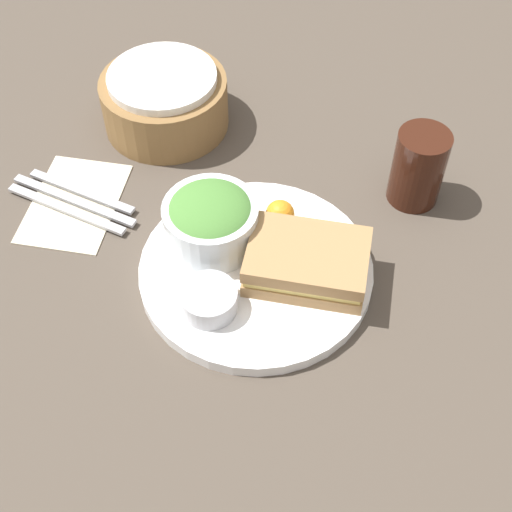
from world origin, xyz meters
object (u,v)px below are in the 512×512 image
(bread_basket, at_px, (165,100))
(sandwich, at_px, (307,263))
(plate, at_px, (256,270))
(salad_bowl, at_px, (211,219))
(knife, at_px, (74,200))
(dressing_cup, at_px, (209,300))
(drink_glass, at_px, (418,167))
(fork, at_px, (66,209))
(spoon, at_px, (82,192))

(bread_basket, bearing_deg, sandwich, -46.58)
(plate, relative_size, salad_bowl, 2.45)
(sandwich, bearing_deg, knife, 166.86)
(knife, bearing_deg, plate, 180.00)
(plate, xyz_separation_m, dressing_cup, (-0.04, -0.07, 0.02))
(knife, bearing_deg, bread_basket, -98.40)
(dressing_cup, bearing_deg, sandwich, 33.31)
(bread_basket, bearing_deg, plate, -54.69)
(drink_glass, distance_m, fork, 0.47)
(salad_bowl, height_order, bread_basket, same)
(knife, bearing_deg, sandwich, -177.28)
(plate, bearing_deg, spoon, 160.40)
(plate, relative_size, fork, 1.58)
(plate, xyz_separation_m, knife, (-0.26, 0.08, -0.00))
(fork, bearing_deg, dressing_cup, 166.36)
(sandwich, relative_size, knife, 0.75)
(knife, bearing_deg, dressing_cup, 162.58)
(bread_basket, height_order, spoon, bread_basket)
(bread_basket, distance_m, spoon, 0.19)
(plate, relative_size, sandwich, 2.00)
(plate, height_order, salad_bowl, salad_bowl)
(salad_bowl, xyz_separation_m, spoon, (-0.20, 0.06, -0.05))
(knife, distance_m, spoon, 0.02)
(sandwich, height_order, fork, sandwich)
(bread_basket, xyz_separation_m, knife, (-0.08, -0.18, -0.04))
(bread_basket, height_order, knife, bread_basket)
(drink_glass, relative_size, spoon, 0.65)
(dressing_cup, bearing_deg, plate, 58.65)
(spoon, bearing_deg, salad_bowl, 179.07)
(salad_bowl, height_order, fork, salad_bowl)
(sandwich, height_order, knife, sandwich)
(sandwich, relative_size, drink_glass, 1.34)
(dressing_cup, bearing_deg, salad_bowl, 100.92)
(plate, bearing_deg, fork, 167.89)
(sandwich, relative_size, spoon, 0.88)
(dressing_cup, bearing_deg, fork, 150.51)
(dressing_cup, xyz_separation_m, spoon, (-0.22, 0.16, -0.03))
(dressing_cup, relative_size, drink_glass, 0.63)
(plate, height_order, sandwich, sandwich)
(plate, bearing_deg, bread_basket, 125.31)
(knife, bearing_deg, salad_bowl, -175.92)
(drink_glass, bearing_deg, spoon, -169.84)
(salad_bowl, height_order, knife, salad_bowl)
(salad_bowl, xyz_separation_m, drink_glass, (0.25, 0.14, -0.00))
(dressing_cup, relative_size, fork, 0.37)
(plate, height_order, spoon, plate)
(sandwich, bearing_deg, dressing_cup, -146.69)
(sandwich, distance_m, knife, 0.34)
(fork, bearing_deg, sandwich, -174.22)
(drink_glass, distance_m, spoon, 0.45)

